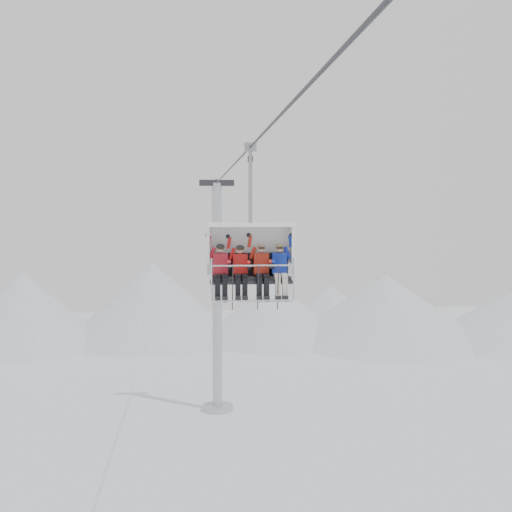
{
  "coord_description": "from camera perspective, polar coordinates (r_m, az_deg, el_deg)",
  "views": [
    {
      "loc": [
        -1.55,
        -15.01,
        11.66
      ],
      "look_at": [
        0.0,
        0.0,
        10.61
      ],
      "focal_mm": 45.0,
      "sensor_mm": 36.0,
      "label": 1
    }
  ],
  "objects": [
    {
      "name": "ridgeline",
      "position": [
        57.73,
        -5.88,
        -4.83
      ],
      "size": [
        72.0,
        21.0,
        7.0
      ],
      "color": "silver",
      "rests_on": "ground"
    },
    {
      "name": "skier_center_left",
      "position": [
        16.35,
        -1.4,
        -1.25
      ],
      "size": [
        0.37,
        1.69,
        1.5
      ],
      "color": "red",
      "rests_on": "chairlift_carrier"
    },
    {
      "name": "skier_far_right",
      "position": [
        16.46,
        2.12,
        -1.17
      ],
      "size": [
        0.38,
        1.69,
        1.54
      ],
      "color": "#13289C",
      "rests_on": "chairlift_carrier"
    },
    {
      "name": "chairlift_carrier",
      "position": [
        16.64,
        -0.54,
        0.49
      ],
      "size": [
        2.24,
        1.17,
        3.98
      ],
      "color": "black",
      "rests_on": "haul_cable"
    },
    {
      "name": "lift_tower_right",
      "position": [
        37.5,
        -3.47,
        -5.05
      ],
      "size": [
        2.0,
        1.8,
        13.48
      ],
      "color": "#B0B2B7",
      "rests_on": "ground"
    },
    {
      "name": "skier_center_right",
      "position": [
        16.4,
        0.49,
        -1.18
      ],
      "size": [
        0.38,
        1.69,
        1.54
      ],
      "color": "#AA2616",
      "rests_on": "chairlift_carrier"
    },
    {
      "name": "skier_far_left",
      "position": [
        16.32,
        -3.17,
        -1.21
      ],
      "size": [
        0.38,
        1.69,
        1.54
      ],
      "color": "red",
      "rests_on": "chairlift_carrier"
    },
    {
      "name": "haul_cable",
      "position": [
        15.18,
        0.0,
        10.18
      ],
      "size": [
        0.06,
        50.0,
        0.06
      ],
      "primitive_type": "cylinder",
      "rotation": [
        1.57,
        0.0,
        0.0
      ],
      "color": "#2C2C31",
      "rests_on": "lift_tower_left"
    }
  ]
}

